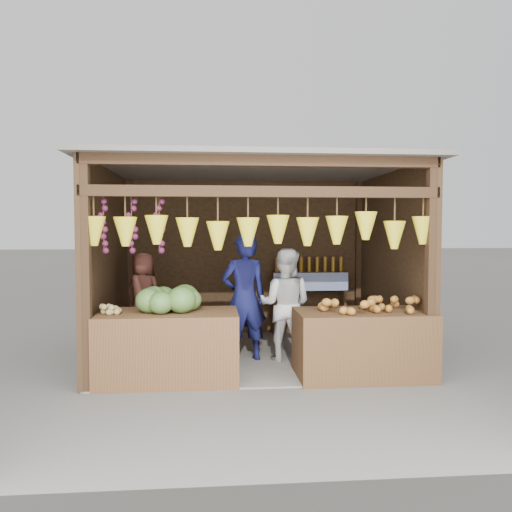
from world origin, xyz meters
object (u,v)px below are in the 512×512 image
Objects in this scene: counter_right at (362,344)px; woman_standing at (285,305)px; man_standing at (244,298)px; counter_left at (169,346)px; vendor_seated at (143,294)px.

woman_standing reaches higher than counter_right.
counter_left is at bearing 25.75° from man_standing.
man_standing is at bearing 17.09° from woman_standing.
vendor_seated is at bearing 156.85° from counter_right.
woman_standing is 1.34× the size of vendor_seated.
man_standing is at bearing 39.80° from counter_left.
vendor_seated reaches higher than counter_left.
vendor_seated reaches higher than counter_right.
vendor_seated is (-0.44, 1.14, 0.48)m from counter_left.
counter_left is 1.01× the size of counter_right.
counter_left is at bearing 45.96° from woman_standing.
man_standing is (-1.38, 0.82, 0.46)m from counter_right.
woman_standing is at bearing 135.80° from counter_right.
counter_left is 1.72m from woman_standing.
counter_left is 1.32m from vendor_seated.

